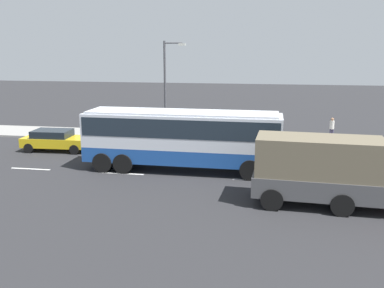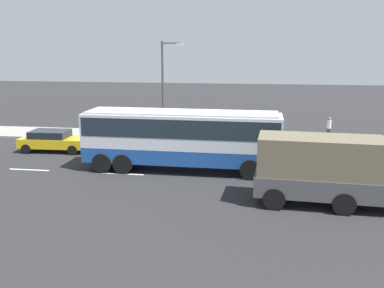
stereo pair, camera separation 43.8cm
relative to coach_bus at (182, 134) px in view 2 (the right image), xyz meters
The scene contains 10 objects.
ground_plane 2.27m from the coach_bus, 30.77° to the left, with size 120.00×120.00×0.00m, color #28282B.
sidewalk_curb 8.93m from the coach_bus, 85.02° to the left, with size 80.00×4.00×0.15m, color gray.
lane_centreline 3.97m from the coach_bus, 158.76° to the right, with size 24.05×0.16×0.01m.
coach_bus is the anchor object (origin of this frame).
cargo_truck 9.03m from the coach_bus, 29.49° to the right, with size 8.04×2.93×3.04m.
car_silver_hatch 10.61m from the coach_bus, 18.83° to the left, with size 4.61×2.03×1.40m.
car_yellow_taxi 9.94m from the coach_bus, 160.94° to the left, with size 4.52×2.12×1.41m.
pedestrian_near_curb 8.79m from the coach_bus, 113.14° to the left, with size 0.32×0.32×1.53m.
pedestrian_at_crossing 13.22m from the coach_bus, 43.97° to the left, with size 0.32×0.32×1.66m.
street_lamp 7.87m from the coach_bus, 108.94° to the left, with size 1.61×0.24×7.14m.
Camera 2 is at (3.23, -23.29, 6.80)m, focal length 39.61 mm.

